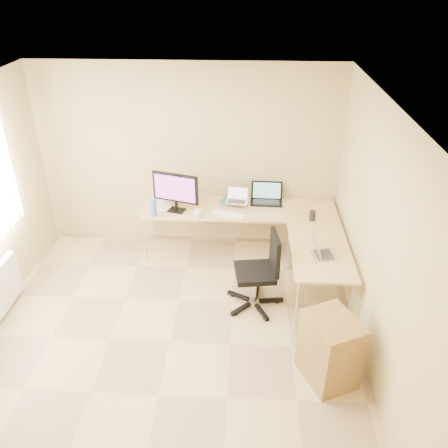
{
  "coord_description": "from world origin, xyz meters",
  "views": [
    {
      "loc": [
        0.79,
        -3.76,
        3.69
      ],
      "look_at": [
        0.55,
        1.1,
        0.9
      ],
      "focal_mm": 37.0,
      "sensor_mm": 36.0,
      "label": 1
    }
  ],
  "objects_px": {
    "keyboard": "(229,214)",
    "laptop_return": "(325,248)",
    "laptop_center": "(237,196)",
    "water_bottle": "(154,208)",
    "desk_return": "(317,275)",
    "office_chair": "(255,271)",
    "desk_main": "(239,231)",
    "desk_fan": "(177,190)",
    "mug": "(198,214)",
    "monitor": "(176,192)",
    "laptop_black": "(267,194)",
    "cabinet": "(330,350)"
  },
  "relations": [
    {
      "from": "laptop_black",
      "to": "mug",
      "type": "xyz_separation_m",
      "value": [
        -0.92,
        -0.47,
        -0.09
      ]
    },
    {
      "from": "water_bottle",
      "to": "desk_return",
      "type": "bearing_deg",
      "value": -18.77
    },
    {
      "from": "water_bottle",
      "to": "laptop_black",
      "type": "bearing_deg",
      "value": 17.33
    },
    {
      "from": "cabinet",
      "to": "water_bottle",
      "type": "bearing_deg",
      "value": 111.77
    },
    {
      "from": "laptop_black",
      "to": "cabinet",
      "type": "distance_m",
      "value": 2.55
    },
    {
      "from": "laptop_return",
      "to": "office_chair",
      "type": "bearing_deg",
      "value": 81.88
    },
    {
      "from": "desk_return",
      "to": "desk_fan",
      "type": "height_order",
      "value": "desk_fan"
    },
    {
      "from": "desk_main",
      "to": "desk_return",
      "type": "distance_m",
      "value": 1.4
    },
    {
      "from": "desk_main",
      "to": "cabinet",
      "type": "distance_m",
      "value": 2.44
    },
    {
      "from": "desk_main",
      "to": "desk_return",
      "type": "relative_size",
      "value": 2.04
    },
    {
      "from": "keyboard",
      "to": "mug",
      "type": "relative_size",
      "value": 4.13
    },
    {
      "from": "desk_return",
      "to": "keyboard",
      "type": "height_order",
      "value": "keyboard"
    },
    {
      "from": "laptop_black",
      "to": "water_bottle",
      "type": "height_order",
      "value": "laptop_black"
    },
    {
      "from": "desk_main",
      "to": "mug",
      "type": "distance_m",
      "value": 0.75
    },
    {
      "from": "cabinet",
      "to": "desk_return",
      "type": "bearing_deg",
      "value": 63.76
    },
    {
      "from": "desk_return",
      "to": "water_bottle",
      "type": "distance_m",
      "value": 2.27
    },
    {
      "from": "desk_fan",
      "to": "office_chair",
      "type": "bearing_deg",
      "value": -66.73
    },
    {
      "from": "laptop_black",
      "to": "desk_main",
      "type": "bearing_deg",
      "value": -151.66
    },
    {
      "from": "mug",
      "to": "water_bottle",
      "type": "relative_size",
      "value": 0.44
    },
    {
      "from": "laptop_center",
      "to": "laptop_return",
      "type": "height_order",
      "value": "laptop_center"
    },
    {
      "from": "laptop_center",
      "to": "laptop_return",
      "type": "distance_m",
      "value": 1.59
    },
    {
      "from": "mug",
      "to": "office_chair",
      "type": "distance_m",
      "value": 1.18
    },
    {
      "from": "desk_fan",
      "to": "monitor",
      "type": "bearing_deg",
      "value": -100.27
    },
    {
      "from": "laptop_black",
      "to": "water_bottle",
      "type": "xyz_separation_m",
      "value": [
        -1.5,
        -0.47,
        -0.01
      ]
    },
    {
      "from": "keyboard",
      "to": "office_chair",
      "type": "height_order",
      "value": "office_chair"
    },
    {
      "from": "keyboard",
      "to": "desk_main",
      "type": "bearing_deg",
      "value": 79.53
    },
    {
      "from": "office_chair",
      "to": "water_bottle",
      "type": "bearing_deg",
      "value": 139.26
    },
    {
      "from": "keyboard",
      "to": "office_chair",
      "type": "xyz_separation_m",
      "value": [
        0.35,
        -0.94,
        -0.24
      ]
    },
    {
      "from": "desk_main",
      "to": "cabinet",
      "type": "relative_size",
      "value": 3.54
    },
    {
      "from": "keyboard",
      "to": "laptop_return",
      "type": "xyz_separation_m",
      "value": [
        1.14,
        -0.92,
        0.1
      ]
    },
    {
      "from": "laptop_black",
      "to": "laptop_return",
      "type": "distance_m",
      "value": 1.45
    },
    {
      "from": "monitor",
      "to": "laptop_center",
      "type": "relative_size",
      "value": 2.13
    },
    {
      "from": "monitor",
      "to": "laptop_return",
      "type": "xyz_separation_m",
      "value": [
        1.85,
        -1.01,
        -0.17
      ]
    },
    {
      "from": "desk_fan",
      "to": "mug",
      "type": "bearing_deg",
      "value": -71.59
    },
    {
      "from": "laptop_black",
      "to": "water_bottle",
      "type": "distance_m",
      "value": 1.57
    },
    {
      "from": "office_chair",
      "to": "monitor",
      "type": "bearing_deg",
      "value": 128.07
    },
    {
      "from": "keyboard",
      "to": "laptop_return",
      "type": "relative_size",
      "value": 1.42
    },
    {
      "from": "monitor",
      "to": "water_bottle",
      "type": "height_order",
      "value": "monitor"
    },
    {
      "from": "laptop_return",
      "to": "cabinet",
      "type": "height_order",
      "value": "laptop_return"
    },
    {
      "from": "monitor",
      "to": "desk_return",
      "type": "bearing_deg",
      "value": -8.87
    },
    {
      "from": "laptop_return",
      "to": "office_chair",
      "type": "height_order",
      "value": "office_chair"
    },
    {
      "from": "keyboard",
      "to": "desk_fan",
      "type": "bearing_deg",
      "value": 174.3
    },
    {
      "from": "monitor",
      "to": "laptop_black",
      "type": "height_order",
      "value": "monitor"
    },
    {
      "from": "desk_main",
      "to": "water_bottle",
      "type": "bearing_deg",
      "value": -165.75
    },
    {
      "from": "desk_main",
      "to": "office_chair",
      "type": "xyz_separation_m",
      "value": [
        0.21,
        -1.15,
        0.14
      ]
    },
    {
      "from": "desk_return",
      "to": "monitor",
      "type": "relative_size",
      "value": 2.02
    },
    {
      "from": "laptop_center",
      "to": "keyboard",
      "type": "relative_size",
      "value": 0.66
    },
    {
      "from": "laptop_black",
      "to": "keyboard",
      "type": "distance_m",
      "value": 0.66
    },
    {
      "from": "desk_main",
      "to": "desk_fan",
      "type": "xyz_separation_m",
      "value": [
        -0.88,
        0.2,
        0.52
      ]
    },
    {
      "from": "desk_main",
      "to": "office_chair",
      "type": "bearing_deg",
      "value": -79.6
    }
  ]
}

